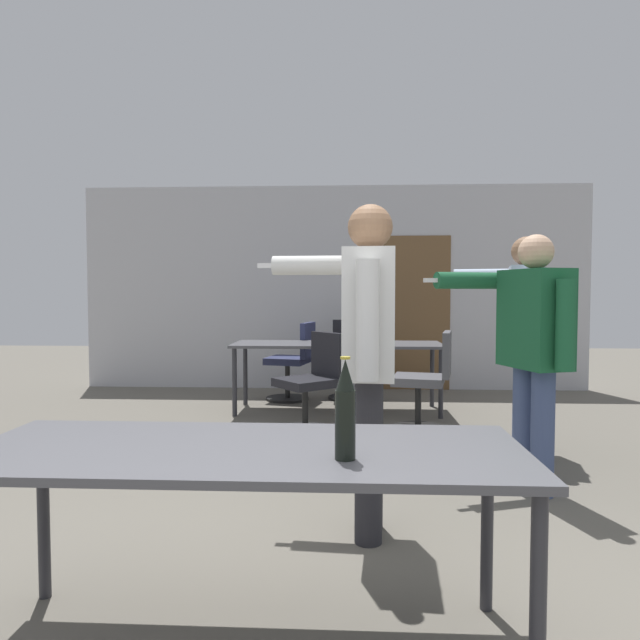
{
  "coord_description": "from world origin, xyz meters",
  "views": [
    {
      "loc": [
        0.21,
        -1.5,
        1.3
      ],
      "look_at": [
        -0.0,
        2.59,
        1.1
      ],
      "focal_mm": 32.0,
      "sensor_mm": 36.0,
      "label": 1
    }
  ],
  "objects_px": {
    "person_center_tall": "(367,338)",
    "person_left_plaid": "(532,339)",
    "office_chair_near_pushed": "(350,361)",
    "office_chair_far_left": "(427,384)",
    "office_chair_side_rolled": "(312,385)",
    "office_chair_mid_tucked": "(293,364)",
    "beer_bottle": "(345,411)",
    "person_right_polo": "(523,323)",
    "drink_cup": "(349,339)"
  },
  "relations": [
    {
      "from": "person_center_tall",
      "to": "office_chair_side_rolled",
      "type": "height_order",
      "value": "person_center_tall"
    },
    {
      "from": "office_chair_near_pushed",
      "to": "office_chair_far_left",
      "type": "distance_m",
      "value": 1.8
    },
    {
      "from": "person_right_polo",
      "to": "office_chair_near_pushed",
      "type": "distance_m",
      "value": 2.78
    },
    {
      "from": "person_left_plaid",
      "to": "office_chair_near_pushed",
      "type": "xyz_separation_m",
      "value": [
        -1.18,
        3.24,
        -0.54
      ]
    },
    {
      "from": "office_chair_near_pushed",
      "to": "drink_cup",
      "type": "xyz_separation_m",
      "value": [
        -0.01,
        -0.78,
        0.34
      ]
    },
    {
      "from": "person_center_tall",
      "to": "person_left_plaid",
      "type": "xyz_separation_m",
      "value": [
        1.09,
        0.73,
        -0.06
      ]
    },
    {
      "from": "person_center_tall",
      "to": "office_chair_near_pushed",
      "type": "bearing_deg",
      "value": 5.58
    },
    {
      "from": "person_right_polo",
      "to": "office_chair_mid_tucked",
      "type": "height_order",
      "value": "person_right_polo"
    },
    {
      "from": "beer_bottle",
      "to": "drink_cup",
      "type": "bearing_deg",
      "value": 89.81
    },
    {
      "from": "person_right_polo",
      "to": "person_center_tall",
      "type": "bearing_deg",
      "value": 154.27
    },
    {
      "from": "person_center_tall",
      "to": "person_left_plaid",
      "type": "distance_m",
      "value": 1.32
    },
    {
      "from": "person_left_plaid",
      "to": "person_right_polo",
      "type": "bearing_deg",
      "value": -31.3
    },
    {
      "from": "office_chair_near_pushed",
      "to": "person_left_plaid",
      "type": "bearing_deg",
      "value": 111.39
    },
    {
      "from": "person_left_plaid",
      "to": "beer_bottle",
      "type": "relative_size",
      "value": 4.91
    },
    {
      "from": "office_chair_near_pushed",
      "to": "drink_cup",
      "type": "relative_size",
      "value": 10.4
    },
    {
      "from": "drink_cup",
      "to": "person_left_plaid",
      "type": "bearing_deg",
      "value": -64.31
    },
    {
      "from": "person_center_tall",
      "to": "beer_bottle",
      "type": "xyz_separation_m",
      "value": [
        -0.11,
        -1.15,
        -0.15
      ]
    },
    {
      "from": "person_right_polo",
      "to": "person_left_plaid",
      "type": "bearing_deg",
      "value": 179.55
    },
    {
      "from": "office_chair_mid_tucked",
      "to": "beer_bottle",
      "type": "relative_size",
      "value": 2.76
    },
    {
      "from": "person_right_polo",
      "to": "office_chair_side_rolled",
      "type": "xyz_separation_m",
      "value": [
        -1.75,
        0.66,
        -0.63
      ]
    },
    {
      "from": "office_chair_side_rolled",
      "to": "beer_bottle",
      "type": "height_order",
      "value": "beer_bottle"
    },
    {
      "from": "beer_bottle",
      "to": "drink_cup",
      "type": "height_order",
      "value": "beer_bottle"
    },
    {
      "from": "office_chair_far_left",
      "to": "drink_cup",
      "type": "bearing_deg",
      "value": 52.51
    },
    {
      "from": "office_chair_mid_tucked",
      "to": "beer_bottle",
      "type": "bearing_deg",
      "value": -159.35
    },
    {
      "from": "office_chair_side_rolled",
      "to": "person_left_plaid",
      "type": "bearing_deg",
      "value": -175.64
    },
    {
      "from": "person_left_plaid",
      "to": "office_chair_far_left",
      "type": "relative_size",
      "value": 1.78
    },
    {
      "from": "person_center_tall",
      "to": "person_left_plaid",
      "type": "bearing_deg",
      "value": -51.8
    },
    {
      "from": "office_chair_mid_tucked",
      "to": "office_chair_near_pushed",
      "type": "bearing_deg",
      "value": -61.28
    },
    {
      "from": "office_chair_side_rolled",
      "to": "drink_cup",
      "type": "distance_m",
      "value": 1.03
    },
    {
      "from": "office_chair_mid_tucked",
      "to": "drink_cup",
      "type": "distance_m",
      "value": 0.96
    },
    {
      "from": "person_left_plaid",
      "to": "office_chair_mid_tucked",
      "type": "xyz_separation_m",
      "value": [
        -1.85,
        3.05,
        -0.55
      ]
    },
    {
      "from": "office_chair_near_pushed",
      "to": "office_chair_mid_tucked",
      "type": "height_order",
      "value": "office_chair_near_pushed"
    },
    {
      "from": "person_right_polo",
      "to": "drink_cup",
      "type": "height_order",
      "value": "person_right_polo"
    },
    {
      "from": "person_left_plaid",
      "to": "drink_cup",
      "type": "height_order",
      "value": "person_left_plaid"
    },
    {
      "from": "person_right_polo",
      "to": "office_chair_near_pushed",
      "type": "relative_size",
      "value": 1.83
    },
    {
      "from": "person_left_plaid",
      "to": "beer_bottle",
      "type": "distance_m",
      "value": 2.23
    },
    {
      "from": "person_left_plaid",
      "to": "office_chair_near_pushed",
      "type": "relative_size",
      "value": 1.75
    },
    {
      "from": "office_chair_side_rolled",
      "to": "office_chair_near_pushed",
      "type": "bearing_deg",
      "value": -52.13
    },
    {
      "from": "office_chair_side_rolled",
      "to": "office_chair_far_left",
      "type": "xyz_separation_m",
      "value": [
        1.08,
        0.02,
        0.01
      ]
    },
    {
      "from": "office_chair_near_pushed",
      "to": "office_chair_far_left",
      "type": "bearing_deg",
      "value": 114.91
    },
    {
      "from": "person_center_tall",
      "to": "office_chair_mid_tucked",
      "type": "distance_m",
      "value": 3.91
    },
    {
      "from": "person_right_polo",
      "to": "drink_cup",
      "type": "xyz_separation_m",
      "value": [
        -1.4,
        1.55,
        -0.26
      ]
    },
    {
      "from": "drink_cup",
      "to": "person_right_polo",
      "type": "bearing_deg",
      "value": -47.99
    },
    {
      "from": "person_left_plaid",
      "to": "drink_cup",
      "type": "relative_size",
      "value": 18.22
    },
    {
      "from": "person_left_plaid",
      "to": "office_chair_side_rolled",
      "type": "bearing_deg",
      "value": 26.23
    },
    {
      "from": "office_chair_near_pushed",
      "to": "drink_cup",
      "type": "distance_m",
      "value": 0.85
    },
    {
      "from": "person_center_tall",
      "to": "beer_bottle",
      "type": "distance_m",
      "value": 1.16
    },
    {
      "from": "office_chair_mid_tucked",
      "to": "office_chair_side_rolled",
      "type": "xyz_separation_m",
      "value": [
        0.32,
        -1.48,
        -0.02
      ]
    },
    {
      "from": "office_chair_near_pushed",
      "to": "beer_bottle",
      "type": "distance_m",
      "value": 5.14
    },
    {
      "from": "person_right_polo",
      "to": "beer_bottle",
      "type": "relative_size",
      "value": 5.12
    }
  ]
}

